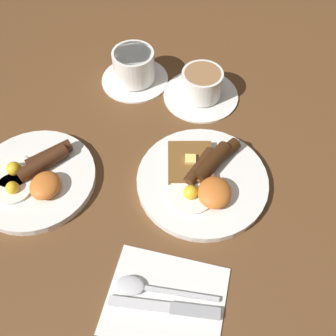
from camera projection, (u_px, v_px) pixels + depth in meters
ground_plane at (202, 183)px, 0.73m from camera, size 3.00×3.00×0.00m
breakfast_plate_near at (203, 178)px, 0.72m from camera, size 0.24×0.24×0.04m
breakfast_plate_far at (35, 177)px, 0.73m from camera, size 0.23×0.23×0.04m
teacup_near at (202, 87)px, 0.84m from camera, size 0.16×0.16×0.07m
teacup_far at (134, 68)px, 0.87m from camera, size 0.15×0.15×0.08m
napkin at (166, 300)px, 0.60m from camera, size 0.15×0.19×0.01m
knife at (171, 308)px, 0.59m from camera, size 0.03×0.17×0.01m
spoon at (142, 287)px, 0.61m from camera, size 0.03×0.16×0.01m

